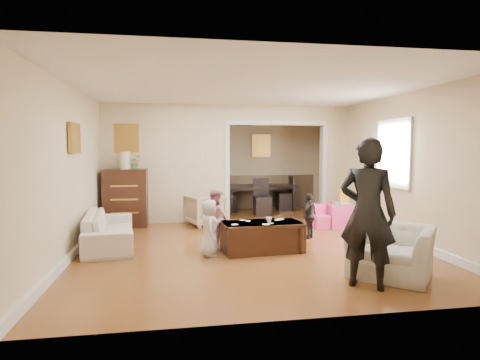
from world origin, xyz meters
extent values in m
plane|color=#985827|center=(0.00, 0.00, 0.00)|extent=(7.00, 7.00, 0.00)
cube|color=beige|center=(-1.38, 1.80, 1.30)|extent=(2.75, 0.18, 2.60)
cube|color=beige|center=(2.48, 1.80, 1.30)|extent=(0.55, 0.18, 2.60)
cube|color=beige|center=(1.10, 1.80, 2.42)|extent=(2.22, 0.18, 0.35)
cube|color=white|center=(2.73, -0.40, 1.55)|extent=(0.03, 0.95, 1.10)
cube|color=brown|center=(-2.20, 1.70, 1.85)|extent=(0.45, 0.03, 0.55)
cube|color=brown|center=(-2.71, -0.60, 1.80)|extent=(0.03, 0.55, 0.40)
cube|color=brown|center=(1.10, 3.44, 1.70)|extent=(0.45, 0.03, 0.55)
imported|color=beige|center=(-2.30, -0.19, 0.28)|extent=(0.97, 2.00, 0.56)
imported|color=tan|center=(-0.57, 1.32, 0.33)|extent=(0.92, 0.93, 0.66)
imported|color=beige|center=(1.53, -2.43, 0.33)|extent=(1.33, 1.32, 0.65)
cube|color=black|center=(-2.21, 1.44, 0.60)|extent=(0.88, 0.49, 1.21)
cylinder|color=beige|center=(-2.21, 1.44, 1.39)|extent=(0.22, 0.22, 0.36)
imported|color=#4D7D37|center=(-2.01, 1.44, 1.35)|extent=(0.26, 0.22, 0.29)
cube|color=#341910|center=(0.16, -0.97, 0.23)|extent=(1.31, 0.76, 0.47)
imported|color=beige|center=(0.26, -1.02, 0.51)|extent=(0.10, 0.10, 0.08)
cube|color=#E73C98|center=(2.18, 0.63, 0.23)|extent=(0.53, 0.53, 0.47)
cube|color=yellow|center=(2.30, 0.73, 0.62)|extent=(0.21, 0.09, 0.30)
cylinder|color=#26BEB7|center=(2.08, 0.58, 0.51)|extent=(0.08, 0.08, 0.08)
cube|color=red|center=(2.06, 0.75, 0.49)|extent=(0.09, 0.08, 0.05)
imported|color=silver|center=(2.23, 0.51, 0.49)|extent=(0.23, 0.23, 0.05)
imported|color=black|center=(0.91, 3.01, 0.34)|extent=(2.08, 1.40, 0.67)
imported|color=black|center=(1.03, -2.76, 0.89)|extent=(0.77, 0.73, 1.77)
imported|color=silver|center=(-0.69, -1.12, 0.43)|extent=(0.30, 0.44, 0.87)
imported|color=pink|center=(-0.54, -0.67, 0.49)|extent=(0.55, 0.60, 0.99)
imported|color=black|center=(1.21, -0.22, 0.41)|extent=(0.48, 0.49, 0.83)
cube|color=white|center=(0.45, -0.84, 0.47)|extent=(0.10, 0.10, 0.00)
cube|color=white|center=(-0.30, -1.11, 0.47)|extent=(0.12, 0.10, 0.00)
cube|color=white|center=(0.28, -1.09, 0.47)|extent=(0.10, 0.10, 0.00)
cube|color=white|center=(0.18, -1.16, 0.47)|extent=(0.12, 0.10, 0.00)
cube|color=white|center=(-0.11, -0.76, 0.47)|extent=(0.11, 0.11, 0.00)
cube|color=white|center=(0.52, -0.76, 0.47)|extent=(0.13, 0.12, 0.00)
cube|color=white|center=(-0.04, -0.85, 0.47)|extent=(0.10, 0.11, 0.00)
camera|label=1|loc=(-1.19, -7.06, 1.65)|focal=29.72mm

